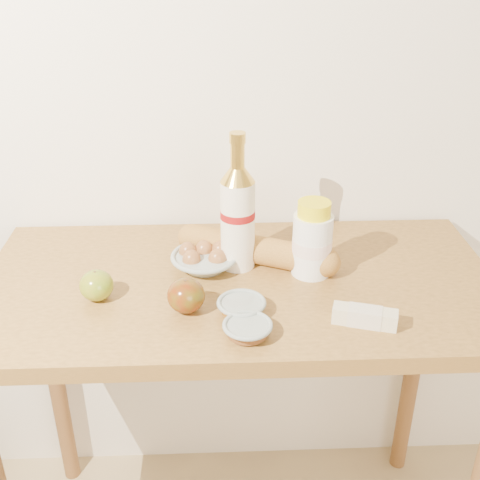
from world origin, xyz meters
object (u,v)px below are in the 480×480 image
Objects in this scene: bourbon_bottle at (238,215)px; baguette at (256,249)px; table at (239,323)px; egg_bowl at (205,259)px; cream_bottle at (312,241)px.

baguette is at bearing 1.87° from bourbon_bottle.
baguette reaches higher than table.
egg_bowl is (-0.08, 0.06, 0.15)m from table.
egg_bowl is at bearing -165.69° from cream_bottle.
bourbon_bottle is at bearing 91.22° from table.
table is 7.12× the size of egg_bowl.
cream_bottle is (0.17, 0.03, 0.21)m from table.
table is at bearing -104.75° from bourbon_bottle.
egg_bowl is (-0.25, 0.04, -0.06)m from cream_bottle.
bourbon_bottle reaches higher than baguette.
baguette is (-0.13, 0.06, -0.05)m from cream_bottle.
egg_bowl is 0.41× the size of baguette.
baguette is at bearing 61.72° from table.
table is 0.27m from bourbon_bottle.
cream_bottle is 1.09× the size of egg_bowl.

